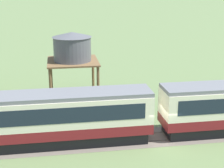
% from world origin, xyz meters
% --- Properties ---
extents(ground_plane, '(600.00, 600.00, 0.00)m').
position_xyz_m(ground_plane, '(0.00, 0.00, 0.00)').
color(ground_plane, '#607547').
extents(passenger_train, '(74.39, 2.85, 4.14)m').
position_xyz_m(passenger_train, '(-0.04, 0.35, 2.29)').
color(passenger_train, maroon).
rests_on(passenger_train, ground_plane).
extents(railway_track, '(128.40, 3.60, 0.04)m').
position_xyz_m(railway_track, '(1.92, 0.35, 0.01)').
color(railway_track, '#665B51').
rests_on(railway_track, ground_plane).
extents(water_tower, '(5.13, 5.13, 7.14)m').
position_xyz_m(water_tower, '(-6.28, 10.45, 5.46)').
color(water_tower, brown).
rests_on(water_tower, ground_plane).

